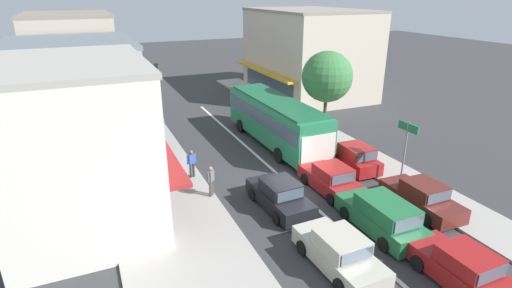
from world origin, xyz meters
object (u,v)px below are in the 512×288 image
at_px(pedestrian_browsing_midblock, 192,162).
at_px(pedestrian_far_walker, 211,179).
at_px(sedan_queue_gap_filler, 339,253).
at_px(sedan_behind_bus_near, 464,270).
at_px(traffic_light_downstreet, 157,78).
at_px(parked_sedan_kerb_front, 422,197).
at_px(street_tree_right, 327,77).
at_px(wagon_adjacent_lane_lead, 382,216).
at_px(sedan_queue_far_back, 332,180).
at_px(city_bus, 276,118).
at_px(sedan_behind_bus_mid, 280,196).
at_px(directional_road_sign, 407,138).
at_px(pedestrian_with_handbag_near, 159,123).
at_px(parked_hatchback_kerb_second, 354,158).

distance_m(pedestrian_browsing_midblock, pedestrian_far_walker, 2.56).
relative_size(sedan_queue_gap_filler, sedan_behind_bus_near, 1.01).
xyz_separation_m(sedan_queue_gap_filler, pedestrian_browsing_midblock, (-3.15, 9.80, 0.40)).
bearing_deg(traffic_light_downstreet, parked_sedan_kerb_front, -69.92).
bearing_deg(street_tree_right, wagon_adjacent_lane_lead, -110.54).
height_order(sedan_queue_far_back, parked_sedan_kerb_front, same).
relative_size(city_bus, street_tree_right, 1.74).
height_order(sedan_behind_bus_near, sedan_behind_bus_mid, same).
height_order(directional_road_sign, pedestrian_far_walker, directional_road_sign).
relative_size(sedan_behind_bus_mid, parked_sedan_kerb_front, 1.01).
xyz_separation_m(directional_road_sign, street_tree_right, (0.10, 8.05, 1.79)).
distance_m(sedan_behind_bus_mid, parked_sedan_kerb_front, 6.87).
xyz_separation_m(sedan_behind_bus_near, pedestrian_with_handbag_near, (-7.05, 20.18, 0.40)).
bearing_deg(street_tree_right, sedan_behind_bus_near, -104.25).
bearing_deg(traffic_light_downstreet, street_tree_right, -51.66).
height_order(sedan_queue_gap_filler, pedestrian_far_walker, pedestrian_far_walker).
relative_size(pedestrian_with_handbag_near, pedestrian_far_walker, 1.00).
distance_m(sedan_queue_gap_filler, traffic_light_downstreet, 24.98).
bearing_deg(parked_sedan_kerb_front, street_tree_right, 83.33).
height_order(city_bus, sedan_queue_gap_filler, city_bus).
height_order(parked_sedan_kerb_front, pedestrian_with_handbag_near, pedestrian_with_handbag_near).
bearing_deg(parked_hatchback_kerb_second, traffic_light_downstreet, 115.29).
distance_m(directional_road_sign, pedestrian_far_walker, 10.60).
xyz_separation_m(sedan_queue_far_back, wagon_adjacent_lane_lead, (-0.10, -4.08, 0.08)).
bearing_deg(street_tree_right, pedestrian_with_handbag_near, 156.19).
xyz_separation_m(city_bus, sedan_queue_gap_filler, (-3.62, -12.94, -1.22)).
height_order(parked_hatchback_kerb_second, street_tree_right, street_tree_right).
bearing_deg(wagon_adjacent_lane_lead, pedestrian_browsing_midblock, 126.79).
bearing_deg(parked_hatchback_kerb_second, sedan_queue_gap_filler, -129.70).
xyz_separation_m(city_bus, sedan_behind_bus_near, (-0.10, -15.59, -1.22)).
relative_size(wagon_adjacent_lane_lead, pedestrian_far_walker, 2.77).
xyz_separation_m(wagon_adjacent_lane_lead, parked_sedan_kerb_front, (3.01, 0.71, -0.08)).
bearing_deg(pedestrian_with_handbag_near, pedestrian_far_walker, -86.13).
distance_m(traffic_light_downstreet, pedestrian_with_handbag_near, 7.60).
bearing_deg(parked_sedan_kerb_front, wagon_adjacent_lane_lead, -166.80).
bearing_deg(pedestrian_with_handbag_near, traffic_light_downstreet, 79.19).
height_order(directional_road_sign, street_tree_right, street_tree_right).
distance_m(parked_hatchback_kerb_second, pedestrian_far_walker, 8.94).
height_order(traffic_light_downstreet, directional_road_sign, traffic_light_downstreet).
relative_size(sedan_queue_far_back, parked_hatchback_kerb_second, 1.12).
distance_m(city_bus, directional_road_sign, 9.11).
xyz_separation_m(parked_sedan_kerb_front, traffic_light_downstreet, (-8.31, 22.74, 2.19)).
height_order(parked_sedan_kerb_front, parked_hatchback_kerb_second, parked_hatchback_kerb_second).
bearing_deg(parked_sedan_kerb_front, sedan_behind_bus_near, -119.44).
distance_m(sedan_queue_gap_filler, pedestrian_far_walker, 7.80).
xyz_separation_m(parked_hatchback_kerb_second, street_tree_right, (1.32, 5.36, 3.76)).
distance_m(sedan_behind_bus_near, street_tree_right, 16.29).
xyz_separation_m(sedan_queue_far_back, parked_hatchback_kerb_second, (2.84, 1.93, 0.05)).
distance_m(wagon_adjacent_lane_lead, parked_sedan_kerb_front, 3.09).
xyz_separation_m(street_tree_right, pedestrian_browsing_midblock, (-10.57, -2.91, -3.40)).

